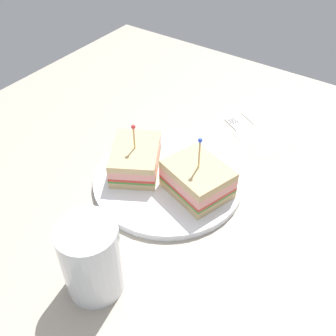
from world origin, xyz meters
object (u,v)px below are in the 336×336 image
napkin (263,139)px  fork (243,130)px  drink_glass (92,261)px  sandwich_half_front (198,178)px  plate (168,180)px  knife (261,127)px  sandwich_half_back (136,159)px

napkin → fork: 4.40cm
drink_glass → fork: bearing=89.1°
sandwich_half_front → drink_glass: 21.35cm
plate → knife: 23.73cm
fork → knife: size_ratio=0.90×
napkin → fork: (-4.40, 0.21, 0.10)cm
sandwich_half_back → fork: 23.35cm
plate → drink_glass: 21.67cm
sandwich_half_back → knife: bearing=64.2°
sandwich_half_back → fork: (9.39, 21.14, -3.22)cm
drink_glass → fork: size_ratio=1.01×
sandwich_half_back → drink_glass: 21.55cm
napkin → fork: fork is taller
sandwich_half_back → knife: 27.13cm
fork → napkin: bearing=-2.8°
plate → sandwich_half_back: (-5.56, -1.34, 2.81)cm
plate → sandwich_half_front: sandwich_half_front is taller
sandwich_half_front → drink_glass: size_ratio=1.05×
sandwich_half_front → knife: (0.64, 22.70, -3.49)cm
drink_glass → napkin: 41.17cm
sandwich_half_front → fork: (-1.71, 19.59, -3.49)cm
napkin → drink_glass: bearing=-97.1°
sandwich_half_back → knife: sandwich_half_back is taller
plate → napkin: 21.25cm
plate → napkin: size_ratio=2.72×
sandwich_half_back → napkin: size_ratio=1.37×
sandwich_half_back → drink_glass: bearing=-66.0°
plate → sandwich_half_back: 6.38cm
sandwich_half_back → fork: size_ratio=1.14×
drink_glass → plate: bearing=98.6°
fork → knife: 3.89cm
napkin → knife: bearing=121.7°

